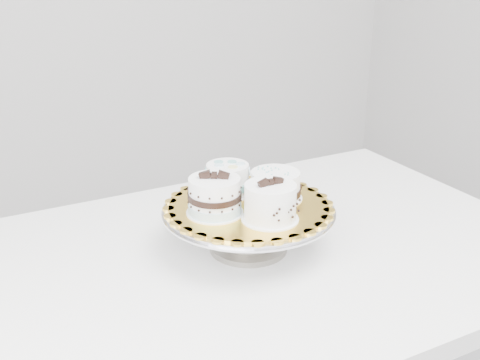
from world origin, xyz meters
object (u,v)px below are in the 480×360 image
cake_dots (228,179)px  table (256,281)px  cake_swirl (270,203)px  cake_ribbon (276,186)px  cake_stand (249,220)px  cake_banded (215,197)px  cake_board (249,206)px

cake_dots → table: bearing=-87.5°
cake_swirl → cake_ribbon: cake_swirl is taller
cake_stand → cake_banded: (-0.08, 0.00, 0.07)m
cake_board → cake_ribbon: bearing=0.9°
cake_stand → cake_dots: cake_dots is taller
cake_board → cake_dots: bearing=95.8°
cake_ribbon → cake_dots: bearing=138.0°
table → cake_dots: 0.23m
cake_board → cake_swirl: bearing=-90.2°
cake_stand → cake_dots: size_ratio=3.19×
cake_stand → cake_banded: size_ratio=2.53×
cake_dots → cake_ribbon: 0.10m
cake_stand → cake_swirl: size_ratio=3.18×
cake_ribbon → cake_board: bearing=-176.6°
cake_board → cake_swirl: 0.09m
cake_stand → cake_swirl: (-0.00, -0.08, 0.07)m
cake_dots → cake_swirl: bearing=-96.6°
cake_dots → cake_ribbon: cake_dots is taller
cake_stand → cake_dots: bearing=95.8°
cake_stand → cake_dots: (-0.01, 0.07, 0.07)m
table → cake_swirl: bearing=-96.7°
cake_dots → cake_ribbon: bearing=-53.7°
table → cake_ribbon: cake_ribbon is taller
cake_board → cake_ribbon: size_ratio=2.74×
table → cake_dots: bearing=104.4°
cake_stand → cake_banded: bearing=179.1°
cake_banded → cake_swirl: bearing=-12.1°
table → cake_banded: 0.23m
cake_board → cake_ribbon: (0.07, 0.00, 0.03)m
cake_swirl → cake_banded: bearing=136.4°
cake_swirl → cake_dots: 0.15m
cake_dots → cake_ribbon: (0.07, -0.07, -0.01)m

